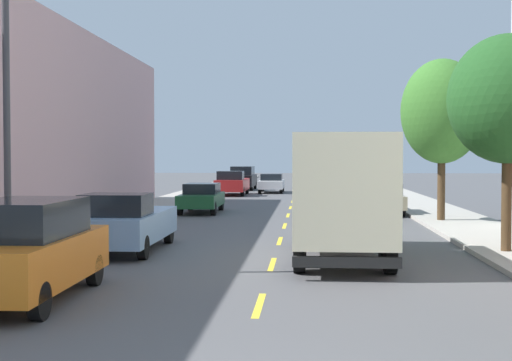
{
  "coord_description": "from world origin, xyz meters",
  "views": [
    {
      "loc": [
        0.88,
        -6.05,
        2.77
      ],
      "look_at": [
        -1.34,
        24.84,
        1.7
      ],
      "focal_mm": 49.81,
      "sensor_mm": 36.0,
      "label": 1
    }
  ],
  "objects_px": {
    "street_lamp": "(13,99)",
    "parked_hatchback_navy": "(350,180)",
    "parked_pickup_sky": "(125,223)",
    "parked_suv_black": "(243,178)",
    "parked_sedan_forest": "(202,197)",
    "parked_suv_orange": "(25,249)",
    "street_tree_third": "(442,112)",
    "parked_wagon_charcoal": "(367,190)",
    "street_tree_second": "(508,99)",
    "parked_wagon_champagne": "(380,197)",
    "moving_white_sedan": "(272,183)",
    "delivery_box_truck": "(341,190)",
    "parked_pickup_silver": "(360,185)",
    "parked_pickup_red": "(232,184)"
  },
  "relations": [
    {
      "from": "street_lamp",
      "to": "parked_hatchback_navy",
      "type": "xyz_separation_m",
      "value": [
        10.45,
        43.34,
        -3.34
      ]
    },
    {
      "from": "parked_pickup_sky",
      "to": "parked_suv_black",
      "type": "distance_m",
      "value": 37.79
    },
    {
      "from": "parked_sedan_forest",
      "to": "parked_suv_orange",
      "type": "distance_m",
      "value": 21.23
    },
    {
      "from": "parked_hatchback_navy",
      "to": "parked_suv_orange",
      "type": "xyz_separation_m",
      "value": [
        -9.0,
        -46.25,
        0.23
      ]
    },
    {
      "from": "parked_pickup_sky",
      "to": "parked_suv_orange",
      "type": "xyz_separation_m",
      "value": [
        -0.12,
        -7.02,
        0.16
      ]
    },
    {
      "from": "street_tree_third",
      "to": "parked_wagon_charcoal",
      "type": "relative_size",
      "value": 1.4
    },
    {
      "from": "street_tree_second",
      "to": "parked_sedan_forest",
      "type": "bearing_deg",
      "value": 126.64
    },
    {
      "from": "parked_hatchback_navy",
      "to": "street_tree_third",
      "type": "bearing_deg",
      "value": -86.35
    },
    {
      "from": "street_tree_second",
      "to": "parked_wagon_champagne",
      "type": "height_order",
      "value": "street_tree_second"
    },
    {
      "from": "parked_pickup_sky",
      "to": "moving_white_sedan",
      "type": "distance_m",
      "value": 33.59
    },
    {
      "from": "delivery_box_truck",
      "to": "parked_pickup_sky",
      "type": "distance_m",
      "value": 6.37
    },
    {
      "from": "delivery_box_truck",
      "to": "parked_wagon_charcoal",
      "type": "distance_m",
      "value": 23.11
    },
    {
      "from": "parked_suv_orange",
      "to": "moving_white_sedan",
      "type": "height_order",
      "value": "parked_suv_orange"
    },
    {
      "from": "street_lamp",
      "to": "parked_hatchback_navy",
      "type": "distance_m",
      "value": 44.71
    },
    {
      "from": "street_lamp",
      "to": "delivery_box_truck",
      "type": "height_order",
      "value": "street_lamp"
    },
    {
      "from": "parked_wagon_charcoal",
      "to": "parked_pickup_silver",
      "type": "height_order",
      "value": "parked_pickup_silver"
    },
    {
      "from": "moving_white_sedan",
      "to": "parked_pickup_silver",
      "type": "bearing_deg",
      "value": -43.03
    },
    {
      "from": "parked_suv_black",
      "to": "parked_sedan_forest",
      "type": "bearing_deg",
      "value": -89.72
    },
    {
      "from": "street_tree_third",
      "to": "delivery_box_truck",
      "type": "relative_size",
      "value": 0.91
    },
    {
      "from": "parked_suv_orange",
      "to": "street_tree_third",
      "type": "bearing_deg",
      "value": 56.48
    },
    {
      "from": "parked_suv_orange",
      "to": "delivery_box_truck",
      "type": "bearing_deg",
      "value": 42.81
    },
    {
      "from": "delivery_box_truck",
      "to": "parked_suv_orange",
      "type": "xyz_separation_m",
      "value": [
        -6.3,
        -5.83,
        -0.89
      ]
    },
    {
      "from": "street_tree_third",
      "to": "parked_suv_orange",
      "type": "bearing_deg",
      "value": -123.52
    },
    {
      "from": "street_tree_second",
      "to": "parked_pickup_sky",
      "type": "xyz_separation_m",
      "value": [
        -10.78,
        0.14,
        -3.5
      ]
    },
    {
      "from": "parked_wagon_charcoal",
      "to": "parked_pickup_red",
      "type": "bearing_deg",
      "value": 137.92
    },
    {
      "from": "street_lamp",
      "to": "parked_suv_orange",
      "type": "height_order",
      "value": "street_lamp"
    },
    {
      "from": "parked_wagon_champagne",
      "to": "parked_sedan_forest",
      "type": "bearing_deg",
      "value": 177.91
    },
    {
      "from": "street_tree_second",
      "to": "parked_pickup_sky",
      "type": "relative_size",
      "value": 1.13
    },
    {
      "from": "parked_pickup_sky",
      "to": "parked_suv_black",
      "type": "height_order",
      "value": "parked_suv_black"
    },
    {
      "from": "parked_wagon_charcoal",
      "to": "parked_hatchback_navy",
      "type": "height_order",
      "value": "same"
    },
    {
      "from": "parked_suv_orange",
      "to": "parked_pickup_silver",
      "type": "xyz_separation_m",
      "value": [
        8.93,
        34.69,
        -0.16
      ]
    },
    {
      "from": "parked_wagon_champagne",
      "to": "parked_pickup_silver",
      "type": "distance_m",
      "value": 13.78
    },
    {
      "from": "parked_pickup_red",
      "to": "parked_pickup_sky",
      "type": "height_order",
      "value": "same"
    },
    {
      "from": "street_lamp",
      "to": "parked_wagon_champagne",
      "type": "distance_m",
      "value": 21.01
    },
    {
      "from": "street_tree_second",
      "to": "parked_pickup_silver",
      "type": "bearing_deg",
      "value": 94.04
    },
    {
      "from": "parked_sedan_forest",
      "to": "parked_pickup_sky",
      "type": "bearing_deg",
      "value": -90.42
    },
    {
      "from": "parked_suv_black",
      "to": "parked_pickup_red",
      "type": "bearing_deg",
      "value": -90.15
    },
    {
      "from": "parked_pickup_sky",
      "to": "parked_wagon_charcoal",
      "type": "distance_m",
      "value": 23.46
    },
    {
      "from": "street_tree_second",
      "to": "delivery_box_truck",
      "type": "distance_m",
      "value": 5.32
    },
    {
      "from": "parked_wagon_charcoal",
      "to": "parked_suv_orange",
      "type": "height_order",
      "value": "parked_suv_orange"
    },
    {
      "from": "street_lamp",
      "to": "parked_hatchback_navy",
      "type": "bearing_deg",
      "value": 76.45
    },
    {
      "from": "parked_pickup_sky",
      "to": "parked_pickup_silver",
      "type": "xyz_separation_m",
      "value": [
        8.81,
        27.68,
        0.0
      ]
    },
    {
      "from": "parked_hatchback_navy",
      "to": "parked_suv_black",
      "type": "distance_m",
      "value": 9.01
    },
    {
      "from": "parked_pickup_sky",
      "to": "parked_pickup_silver",
      "type": "height_order",
      "value": "same"
    },
    {
      "from": "street_tree_third",
      "to": "parked_wagon_champagne",
      "type": "height_order",
      "value": "street_tree_third"
    },
    {
      "from": "parked_suv_black",
      "to": "parked_pickup_silver",
      "type": "xyz_separation_m",
      "value": [
        8.82,
        -10.11,
        -0.16
      ]
    },
    {
      "from": "parked_suv_black",
      "to": "parked_sedan_forest",
      "type": "height_order",
      "value": "parked_suv_black"
    },
    {
      "from": "parked_pickup_red",
      "to": "parked_suv_orange",
      "type": "bearing_deg",
      "value": -90.14
    },
    {
      "from": "street_tree_third",
      "to": "parked_wagon_charcoal",
      "type": "height_order",
      "value": "street_tree_third"
    },
    {
      "from": "parked_pickup_red",
      "to": "parked_suv_orange",
      "type": "relative_size",
      "value": 1.1
    }
  ]
}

